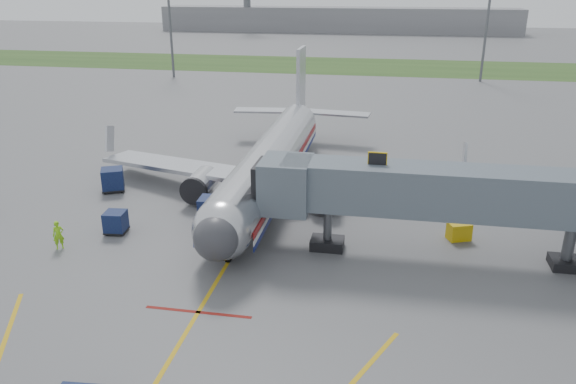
# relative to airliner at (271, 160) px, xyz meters

# --- Properties ---
(ground) EXTENTS (400.00, 400.00, 0.00)m
(ground) POSITION_rel_airliner_xyz_m (-0.00, -15.25, -2.65)
(ground) COLOR #565659
(ground) RESTS_ON ground
(grass_strip) EXTENTS (300.00, 25.00, 0.01)m
(grass_strip) POSITION_rel_airliner_xyz_m (-0.00, 74.75, -2.64)
(grass_strip) COLOR #2D4C1E
(grass_strip) RESTS_ON ground
(apron_markings) EXTENTS (21.52, 50.00, 0.01)m
(apron_markings) POSITION_rel_airliner_xyz_m (-0.00, -22.65, -2.64)
(apron_markings) COLOR gold
(apron_markings) RESTS_ON ground
(airliner) EXTENTS (32.10, 35.67, 10.25)m
(airliner) POSITION_rel_airliner_xyz_m (0.00, 0.00, 0.00)
(airliner) COLOR silver
(airliner) RESTS_ON ground
(jet_bridge) EXTENTS (25.30, 4.00, 6.90)m
(jet_bridge) POSITION_rel_airliner_xyz_m (12.86, -10.25, 1.82)
(jet_bridge) COLOR slate
(jet_bridge) RESTS_ON ground
(light_mast_left) EXTENTS (2.00, 0.44, 20.40)m
(light_mast_left) POSITION_rel_airliner_xyz_m (-30.00, 54.75, 8.13)
(light_mast_left) COLOR #595B60
(light_mast_left) RESTS_ON ground
(light_mast_right) EXTENTS (2.00, 0.44, 20.40)m
(light_mast_right) POSITION_rel_airliner_xyz_m (25.00, 59.75, 8.13)
(light_mast_right) COLOR #595B60
(light_mast_right) RESTS_ON ground
(distant_terminal) EXTENTS (120.00, 14.00, 8.00)m
(distant_terminal) POSITION_rel_airliner_xyz_m (-10.00, 154.75, 1.35)
(distant_terminal) COLOR slate
(distant_terminal) RESTS_ON ground
(baggage_cart_a) EXTENTS (2.42, 2.42, 1.96)m
(baggage_cart_a) POSITION_rel_airliner_xyz_m (-13.22, -2.64, -1.65)
(baggage_cart_a) COLOR #0E0E3E
(baggage_cart_a) RESTS_ON ground
(baggage_cart_b) EXTENTS (1.82, 1.82, 1.88)m
(baggage_cart_b) POSITION_rel_airliner_xyz_m (-3.00, -7.36, -1.69)
(baggage_cart_b) COLOR #0E0E3E
(baggage_cart_b) RESTS_ON ground
(baggage_cart_c) EXTENTS (1.60, 1.60, 1.58)m
(baggage_cart_c) POSITION_rel_airliner_xyz_m (-9.08, -10.48, -1.84)
(baggage_cart_c) COLOR #0E0E3E
(baggage_cart_c) RESTS_ON ground
(belt_loader) EXTENTS (1.75, 4.26, 2.03)m
(belt_loader) POSITION_rel_airliner_xyz_m (-2.50, -2.28, -2.14)
(belt_loader) COLOR #0E0E3E
(belt_loader) RESTS_ON ground
(ground_power_cart) EXTENTS (1.78, 1.50, 1.21)m
(ground_power_cart) POSITION_rel_airliner_xyz_m (14.82, -7.25, -2.05)
(ground_power_cart) COLOR #E3B60D
(ground_power_cart) RESTS_ON ground
(ramp_worker) EXTENTS (0.86, 0.80, 1.97)m
(ramp_worker) POSITION_rel_airliner_xyz_m (-11.65, -13.52, -1.66)
(ramp_worker) COLOR #82D519
(ramp_worker) RESTS_ON ground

